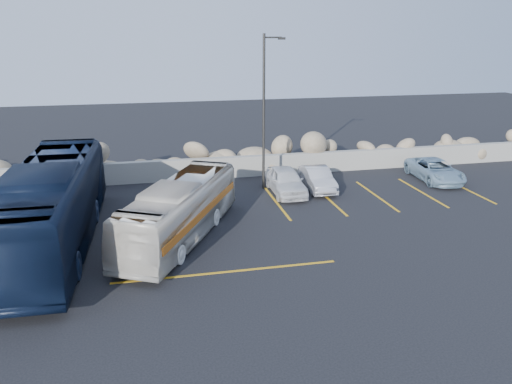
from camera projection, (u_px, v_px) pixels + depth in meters
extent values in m
plane|color=black|center=(256.00, 272.00, 17.64)|extent=(90.00, 90.00, 0.00)
cube|color=gray|center=(211.00, 168.00, 28.60)|extent=(60.00, 0.40, 1.20)
cube|color=gold|center=(173.00, 210.00, 23.63)|extent=(0.12, 5.00, 0.01)
cube|color=gold|center=(277.00, 203.00, 24.67)|extent=(0.12, 5.00, 0.01)
cube|color=gold|center=(328.00, 199.00, 25.22)|extent=(0.12, 5.00, 0.01)
cube|color=gold|center=(376.00, 196.00, 25.75)|extent=(0.12, 5.00, 0.01)
cube|color=gold|center=(422.00, 192.00, 26.27)|extent=(0.12, 5.00, 0.01)
cube|color=gold|center=(466.00, 189.00, 26.80)|extent=(0.12, 5.00, 0.01)
cube|color=gold|center=(227.00, 272.00, 17.62)|extent=(8.00, 0.12, 0.01)
cylinder|color=#2D2C28|center=(264.00, 114.00, 25.73)|extent=(0.14, 0.14, 8.00)
cylinder|color=#2D2C28|center=(273.00, 37.00, 24.65)|extent=(0.90, 0.08, 0.08)
cube|color=#2D2C28|center=(282.00, 38.00, 24.76)|extent=(0.35, 0.18, 0.12)
imported|color=silver|center=(180.00, 210.00, 20.17)|extent=(5.71, 8.58, 2.40)
imported|color=black|center=(51.00, 206.00, 19.31)|extent=(3.15, 12.04, 3.33)
imported|color=silver|center=(286.00, 181.00, 25.94)|extent=(1.66, 3.99, 1.35)
imported|color=#ADADB1|center=(317.00, 179.00, 26.61)|extent=(1.42, 3.66, 1.19)
imported|color=#7F9FB5|center=(435.00, 170.00, 28.21)|extent=(2.23, 4.41, 1.20)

